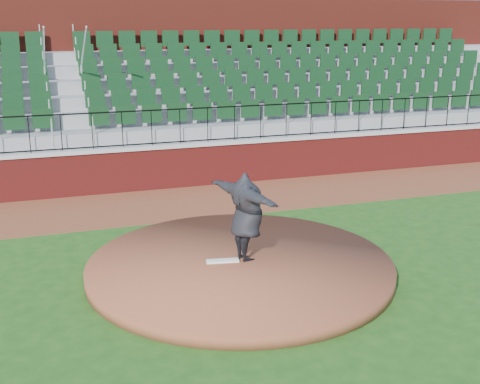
# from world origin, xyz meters

# --- Properties ---
(ground) EXTENTS (90.00, 90.00, 0.00)m
(ground) POSITION_xyz_m (0.00, 0.00, 0.00)
(ground) COLOR #1F4C15
(ground) RESTS_ON ground
(warning_track) EXTENTS (34.00, 3.20, 0.01)m
(warning_track) POSITION_xyz_m (0.00, 5.40, 0.01)
(warning_track) COLOR brown
(warning_track) RESTS_ON ground
(field_wall) EXTENTS (34.00, 0.35, 1.20)m
(field_wall) POSITION_xyz_m (0.00, 7.00, 0.60)
(field_wall) COLOR maroon
(field_wall) RESTS_ON ground
(wall_cap) EXTENTS (34.00, 0.45, 0.10)m
(wall_cap) POSITION_xyz_m (0.00, 7.00, 1.25)
(wall_cap) COLOR #B7B7B7
(wall_cap) RESTS_ON field_wall
(wall_railing) EXTENTS (34.00, 0.05, 1.00)m
(wall_railing) POSITION_xyz_m (0.00, 7.00, 1.80)
(wall_railing) COLOR black
(wall_railing) RESTS_ON wall_cap
(seating_stands) EXTENTS (34.00, 5.10, 4.60)m
(seating_stands) POSITION_xyz_m (0.00, 9.72, 2.30)
(seating_stands) COLOR gray
(seating_stands) RESTS_ON ground
(concourse_wall) EXTENTS (34.00, 0.50, 5.50)m
(concourse_wall) POSITION_xyz_m (0.00, 12.52, 2.75)
(concourse_wall) COLOR maroon
(concourse_wall) RESTS_ON ground
(pitchers_mound) EXTENTS (5.99, 5.99, 0.25)m
(pitchers_mound) POSITION_xyz_m (-0.40, 0.30, 0.12)
(pitchers_mound) COLOR brown
(pitchers_mound) RESTS_ON ground
(pitching_rubber) EXTENTS (0.65, 0.26, 0.04)m
(pitching_rubber) POSITION_xyz_m (-0.74, 0.37, 0.27)
(pitching_rubber) COLOR white
(pitching_rubber) RESTS_ON pitchers_mound
(pitcher) EXTENTS (1.14, 2.25, 1.77)m
(pitcher) POSITION_xyz_m (-0.26, 0.35, 1.13)
(pitcher) COLOR black
(pitcher) RESTS_ON pitchers_mound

